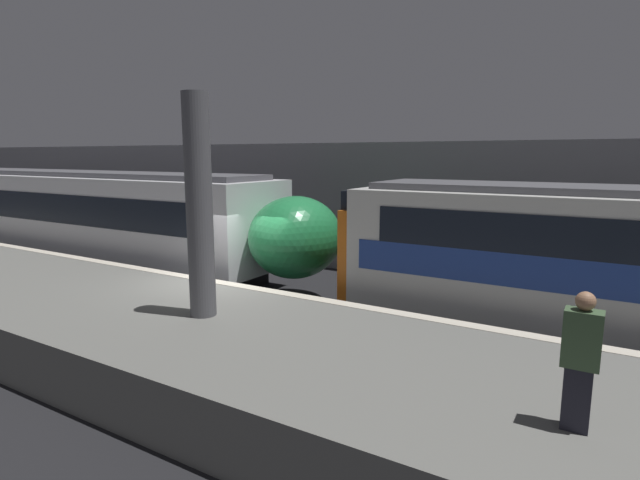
{
  "coord_description": "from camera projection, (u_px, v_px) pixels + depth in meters",
  "views": [
    {
      "loc": [
        8.11,
        -8.72,
        4.02
      ],
      "look_at": [
        2.32,
        0.91,
        2.1
      ],
      "focal_mm": 28.0,
      "sensor_mm": 36.0,
      "label": 1
    }
  ],
  "objects": [
    {
      "name": "platform",
      "position": [
        143.0,
        328.0,
        10.16
      ],
      "size": [
        40.0,
        4.53,
        1.06
      ],
      "color": "slate",
      "rests_on": "ground"
    },
    {
      "name": "ground_plane",
      "position": [
        219.0,
        322.0,
        12.16
      ],
      "size": [
        120.0,
        120.0,
        0.0
      ],
      "primitive_type": "plane",
      "color": "black"
    },
    {
      "name": "train_modern",
      "position": [
        80.0,
        217.0,
        18.22
      ],
      "size": [
        20.61,
        2.97,
        3.44
      ],
      "color": "black",
      "rests_on": "ground"
    },
    {
      "name": "support_pillar_near",
      "position": [
        199.0,
        207.0,
        9.04
      ],
      "size": [
        0.48,
        0.48,
        4.06
      ],
      "color": "#56565B",
      "rests_on": "platform"
    },
    {
      "name": "station_rear_barrier",
      "position": [
        346.0,
        207.0,
        17.33
      ],
      "size": [
        50.0,
        0.15,
        4.43
      ],
      "color": "gray",
      "rests_on": "ground"
    },
    {
      "name": "person_waiting",
      "position": [
        580.0,
        359.0,
        5.34
      ],
      "size": [
        0.38,
        0.24,
        1.56
      ],
      "color": "black",
      "rests_on": "platform"
    }
  ]
}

